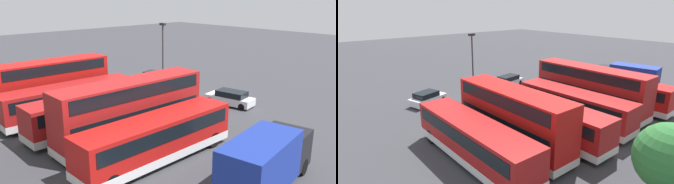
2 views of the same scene
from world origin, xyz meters
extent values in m
plane|color=#38383D|center=(0.00, 0.00, 0.00)|extent=(140.00, 140.00, 0.00)
cube|color=#B71411|center=(-9.24, 9.62, 1.65)|extent=(2.79, 11.46, 2.60)
cube|color=silver|center=(-9.24, 9.62, 0.62)|extent=(2.84, 11.50, 0.55)
cube|color=black|center=(-9.24, 9.62, 2.25)|extent=(2.84, 10.66, 0.90)
cube|color=black|center=(-9.12, 3.89, 2.25)|extent=(2.25, 0.11, 1.10)
cylinder|color=black|center=(-8.03, 5.34, 0.55)|extent=(0.32, 1.11, 1.10)
cylinder|color=black|center=(-10.27, 5.29, 0.55)|extent=(0.32, 1.11, 1.10)
cylinder|color=black|center=(-8.21, 13.95, 0.55)|extent=(0.32, 1.11, 1.10)
cylinder|color=black|center=(-10.46, 13.90, 0.55)|extent=(0.32, 1.11, 1.10)
cube|color=#A51919|center=(-5.50, 8.85, 2.45)|extent=(2.59, 11.67, 4.20)
cube|color=silver|center=(-5.50, 8.85, 0.62)|extent=(2.63, 11.71, 0.55)
cube|color=black|center=(-5.50, 8.85, 2.25)|extent=(2.65, 10.87, 0.90)
cube|color=black|center=(-5.50, 8.85, 3.95)|extent=(2.65, 10.87, 0.90)
cube|color=black|center=(-5.48, 2.98, 2.25)|extent=(2.25, 0.07, 1.10)
cylinder|color=black|center=(-4.36, 4.42, 0.55)|extent=(0.30, 1.10, 1.10)
cylinder|color=black|center=(-6.61, 4.41, 0.55)|extent=(0.30, 1.10, 1.10)
cylinder|color=black|center=(-4.39, 13.28, 0.55)|extent=(0.30, 1.10, 1.10)
cylinder|color=black|center=(-6.64, 13.27, 0.55)|extent=(0.30, 1.10, 1.10)
cube|color=#A51919|center=(-1.85, 9.63, 1.65)|extent=(2.73, 11.17, 2.60)
cube|color=silver|center=(-1.85, 9.63, 0.62)|extent=(2.77, 11.21, 0.55)
cube|color=black|center=(-1.85, 9.63, 2.25)|extent=(2.77, 10.37, 0.90)
cube|color=black|center=(-1.76, 4.03, 2.25)|extent=(2.25, 0.10, 1.10)
cylinder|color=black|center=(-0.66, 5.48, 0.55)|extent=(0.32, 1.10, 1.10)
cylinder|color=black|center=(-2.91, 5.44, 0.55)|extent=(0.32, 1.10, 1.10)
cylinder|color=black|center=(-0.79, 13.81, 0.55)|extent=(0.32, 1.10, 1.10)
cylinder|color=black|center=(-3.04, 13.77, 0.55)|extent=(0.32, 1.10, 1.10)
cube|color=#A51919|center=(2.01, 9.78, 1.65)|extent=(2.75, 11.64, 2.60)
cube|color=silver|center=(2.01, 9.78, 0.62)|extent=(2.79, 11.68, 0.55)
cube|color=black|center=(2.01, 9.78, 2.25)|extent=(2.80, 10.84, 0.90)
cube|color=black|center=(1.91, 3.95, 2.25)|extent=(2.25, 0.10, 1.10)
cylinder|color=black|center=(3.06, 5.36, 0.55)|extent=(0.32, 1.11, 1.10)
cylinder|color=black|center=(0.81, 5.40, 0.55)|extent=(0.32, 1.11, 1.10)
cylinder|color=black|center=(3.21, 14.15, 0.55)|extent=(0.32, 1.11, 1.10)
cylinder|color=black|center=(0.96, 14.19, 0.55)|extent=(0.32, 1.11, 1.10)
cube|color=#B71411|center=(5.48, 9.60, 2.45)|extent=(2.64, 10.38, 4.20)
cube|color=silver|center=(5.48, 9.60, 0.62)|extent=(2.68, 10.42, 0.55)
cube|color=black|center=(5.48, 9.60, 2.25)|extent=(2.69, 9.58, 0.90)
cube|color=black|center=(5.48, 9.60, 3.95)|extent=(2.69, 9.58, 0.90)
cube|color=black|center=(5.43, 4.39, 2.25)|extent=(2.25, 0.08, 1.10)
cylinder|color=black|center=(6.57, 5.81, 0.55)|extent=(0.31, 1.10, 1.10)
cylinder|color=black|center=(4.32, 5.83, 0.55)|extent=(0.31, 1.10, 1.10)
cylinder|color=black|center=(6.64, 13.36, 0.55)|extent=(0.31, 1.10, 1.10)
cylinder|color=black|center=(4.39, 13.38, 0.55)|extent=(0.31, 1.10, 1.10)
cube|color=#A51919|center=(8.88, 9.43, 1.65)|extent=(2.69, 11.52, 2.60)
cube|color=silver|center=(8.88, 9.43, 0.62)|extent=(2.74, 11.56, 0.55)
cube|color=black|center=(8.88, 9.43, 2.25)|extent=(2.74, 10.72, 0.90)
cube|color=black|center=(8.81, 3.65, 2.25)|extent=(2.25, 0.09, 1.10)
cylinder|color=black|center=(9.95, 5.07, 0.55)|extent=(0.31, 1.10, 1.10)
cylinder|color=black|center=(7.70, 5.10, 0.55)|extent=(0.31, 1.10, 1.10)
cylinder|color=black|center=(7.81, 13.79, 0.55)|extent=(0.31, 1.10, 1.10)
cube|color=navy|center=(-15.92, 8.27, 1.80)|extent=(3.32, 5.82, 2.80)
cube|color=black|center=(-15.34, 4.57, 1.50)|extent=(2.78, 2.36, 2.20)
cylinder|color=black|center=(-14.22, 4.74, 0.50)|extent=(0.43, 1.03, 1.00)
cylinder|color=black|center=(-16.46, 4.39, 0.50)|extent=(0.43, 1.03, 1.00)
cylinder|color=black|center=(-15.07, 10.18, 0.50)|extent=(0.43, 1.03, 1.00)
cylinder|color=black|center=(-17.31, 9.83, 0.50)|extent=(0.43, 1.03, 1.00)
cube|color=silver|center=(-4.97, -3.31, 0.53)|extent=(4.82, 2.52, 0.70)
cube|color=black|center=(-5.17, -3.35, 1.15)|extent=(2.99, 2.07, 0.55)
cylinder|color=black|center=(-3.43, -2.25, 0.32)|extent=(0.67, 0.32, 0.64)
cylinder|color=black|center=(-3.17, -3.83, 0.32)|extent=(0.67, 0.32, 0.64)
cylinder|color=black|center=(-6.77, -2.80, 0.32)|extent=(0.67, 0.32, 0.64)
cylinder|color=black|center=(-6.52, -4.38, 0.32)|extent=(0.67, 0.32, 0.64)
cube|color=silver|center=(6.14, -3.57, 0.53)|extent=(4.31, 2.84, 0.70)
cube|color=black|center=(6.34, -3.51, 1.15)|extent=(2.74, 2.24, 0.55)
cylinder|color=black|center=(5.04, -4.73, 0.32)|extent=(0.68, 0.39, 0.64)
cylinder|color=black|center=(4.59, -3.19, 0.32)|extent=(0.68, 0.39, 0.64)
cylinder|color=black|center=(7.69, -3.95, 0.32)|extent=(0.68, 0.39, 0.64)
cylinder|color=black|center=(7.24, -2.41, 0.32)|extent=(0.68, 0.39, 0.64)
cylinder|color=#38383D|center=(1.97, -0.90, 3.63)|extent=(0.16, 0.16, 7.26)
cube|color=#262628|center=(1.97, -0.90, 7.41)|extent=(0.70, 0.30, 0.24)
sphere|color=#2D7033|center=(5.02, 20.08, 3.57)|extent=(3.29, 3.29, 3.29)
camera|label=1|loc=(-25.13, 23.30, 10.51)|focal=38.06mm
camera|label=2|loc=(18.32, 24.04, 10.35)|focal=30.06mm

